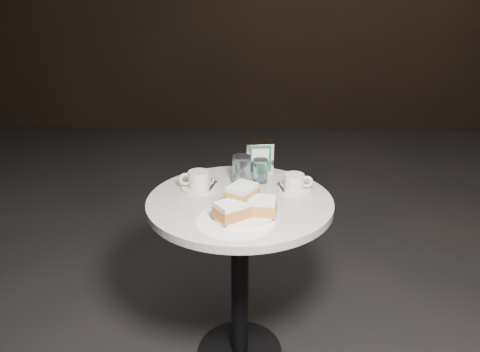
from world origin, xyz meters
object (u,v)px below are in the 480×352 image
Objects in this scene: napkin_dispenser at (259,156)px; water_glass_left at (241,171)px; cafe_table at (240,245)px; water_glass_right at (260,171)px; coffee_cup_right at (294,183)px; beignet_plate at (244,207)px; coffee_cup_left at (198,181)px.

water_glass_left is at bearing -120.80° from napkin_dispenser.
cafe_table is 7.68× the size of water_glass_right.
napkin_dispenser reaches higher than coffee_cup_right.
water_glass_left reaches higher than water_glass_right.
napkin_dispenser reaches higher than beignet_plate.
cafe_table is 4.90× the size of coffee_cup_left.
coffee_cup_right is at bearing 22.21° from cafe_table.
cafe_table is at bearing -156.52° from coffee_cup_right.
beignet_plate is at bearing -101.83° from napkin_dispenser.
beignet_plate is 1.92× the size of coffee_cup_right.
cafe_table is 5.57× the size of napkin_dispenser.
coffee_cup_right is 1.44× the size of water_glass_right.
water_glass_left is at bearing 15.12° from coffee_cup_left.
water_glass_right is (0.08, 0.03, -0.01)m from water_glass_left.
cafe_table is at bearing 98.04° from beignet_plate.
cafe_table is 2.78× the size of beignet_plate.
cafe_table is 0.29m from water_glass_left.
napkin_dispenser is at bearing 63.97° from water_glass_left.
water_glass_right is at bearing 65.41° from cafe_table.
coffee_cup_left is at bearing -162.13° from water_glass_left.
coffee_cup_right is 0.22m from water_glass_left.
napkin_dispenser is (0.07, 0.29, 0.27)m from cafe_table.
water_glass_left is 0.89× the size of napkin_dispenser.
coffee_cup_right is (0.21, 0.09, 0.23)m from cafe_table.
napkin_dispenser is (0.05, 0.44, 0.03)m from beignet_plate.
coffee_cup_right reaches higher than cafe_table.
water_glass_left reaches higher than coffee_cup_left.
napkin_dispenser reaches higher than water_glass_right.
coffee_cup_left is 1.57× the size of water_glass_right.
beignet_plate reaches higher than coffee_cup_right.
beignet_plate is 0.32m from water_glass_right.
coffee_cup_left reaches higher than cafe_table.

